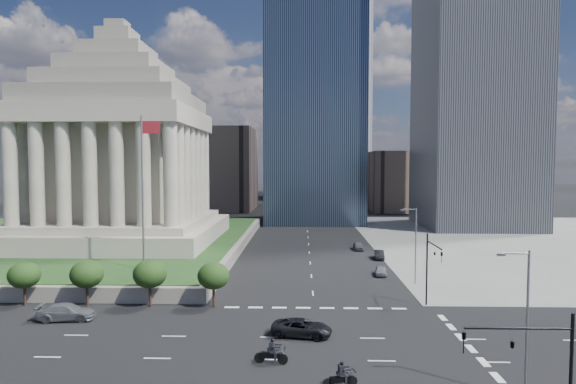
{
  "coord_description": "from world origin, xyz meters",
  "views": [
    {
      "loc": [
        -1.39,
        -37.57,
        15.61
      ],
      "look_at": [
        -2.8,
        12.26,
        12.76
      ],
      "focal_mm": 30.0,
      "sensor_mm": 36.0,
      "label": 1
    }
  ],
  "objects_px": {
    "traffic_signal_ne": "(431,262)",
    "parked_sedan_far": "(358,246)",
    "suv_grey": "(67,312)",
    "motorcycle_trail": "(271,351)",
    "street_lamp_north": "(414,241)",
    "flagpole": "(144,184)",
    "motorcycle_lead": "(340,375)",
    "street_lamp_south": "(525,316)",
    "pickup_truck": "(302,328)",
    "traffic_signal_se": "(536,366)",
    "parked_sedan_near": "(381,270)",
    "parked_sedan_mid": "(379,255)",
    "war_memorial": "(120,132)"
  },
  "relations": [
    {
      "from": "pickup_truck",
      "to": "motorcycle_lead",
      "type": "relative_size",
      "value": 2.16
    },
    {
      "from": "motorcycle_lead",
      "to": "suv_grey",
      "type": "bearing_deg",
      "value": 137.27
    },
    {
      "from": "war_memorial",
      "to": "traffic_signal_ne",
      "type": "distance_m",
      "value": 60.0
    },
    {
      "from": "parked_sedan_near",
      "to": "motorcycle_trail",
      "type": "bearing_deg",
      "value": -105.7
    },
    {
      "from": "traffic_signal_ne",
      "to": "parked_sedan_far",
      "type": "distance_m",
      "value": 36.82
    },
    {
      "from": "suv_grey",
      "to": "motorcycle_lead",
      "type": "bearing_deg",
      "value": -124.49
    },
    {
      "from": "motorcycle_lead",
      "to": "flagpole",
      "type": "bearing_deg",
      "value": 114.17
    },
    {
      "from": "street_lamp_south",
      "to": "street_lamp_north",
      "type": "height_order",
      "value": "same"
    },
    {
      "from": "traffic_signal_ne",
      "to": "parked_sedan_mid",
      "type": "relative_size",
      "value": 1.88
    },
    {
      "from": "street_lamp_south",
      "to": "motorcycle_lead",
      "type": "xyz_separation_m",
      "value": [
        -11.99,
        1.27,
        -4.72
      ]
    },
    {
      "from": "parked_sedan_mid",
      "to": "pickup_truck",
      "type": "bearing_deg",
      "value": -104.42
    },
    {
      "from": "traffic_signal_se",
      "to": "street_lamp_south",
      "type": "height_order",
      "value": "street_lamp_south"
    },
    {
      "from": "traffic_signal_ne",
      "to": "parked_sedan_far",
      "type": "relative_size",
      "value": 1.88
    },
    {
      "from": "motorcycle_trail",
      "to": "pickup_truck",
      "type": "bearing_deg",
      "value": 74.86
    },
    {
      "from": "pickup_truck",
      "to": "motorcycle_trail",
      "type": "bearing_deg",
      "value": 167.23
    },
    {
      "from": "street_lamp_south",
      "to": "pickup_truck",
      "type": "xyz_separation_m",
      "value": [
        -14.68,
        11.42,
        -4.9
      ]
    },
    {
      "from": "traffic_signal_ne",
      "to": "street_lamp_south",
      "type": "distance_m",
      "value": 19.72
    },
    {
      "from": "traffic_signal_se",
      "to": "street_lamp_north",
      "type": "bearing_deg",
      "value": 86.04
    },
    {
      "from": "traffic_signal_ne",
      "to": "suv_grey",
      "type": "xyz_separation_m",
      "value": [
        -37.48,
        -4.42,
        -4.43
      ]
    },
    {
      "from": "street_lamp_north",
      "to": "parked_sedan_mid",
      "type": "bearing_deg",
      "value": 96.26
    },
    {
      "from": "flagpole",
      "to": "pickup_truck",
      "type": "xyz_separation_m",
      "value": [
        20.48,
        -18.58,
        -12.35
      ]
    },
    {
      "from": "flagpole",
      "to": "motorcycle_lead",
      "type": "xyz_separation_m",
      "value": [
        23.17,
        -28.73,
        -12.17
      ]
    },
    {
      "from": "motorcycle_lead",
      "to": "parked_sedan_near",
      "type": "bearing_deg",
      "value": 61.5
    },
    {
      "from": "street_lamp_south",
      "to": "pickup_truck",
      "type": "distance_m",
      "value": 19.23
    },
    {
      "from": "traffic_signal_se",
      "to": "suv_grey",
      "type": "relative_size",
      "value": 1.42
    },
    {
      "from": "war_memorial",
      "to": "motorcycle_trail",
      "type": "relative_size",
      "value": 14.43
    },
    {
      "from": "motorcycle_trail",
      "to": "parked_sedan_mid",
      "type": "bearing_deg",
      "value": 76.49
    },
    {
      "from": "flagpole",
      "to": "street_lamp_south",
      "type": "bearing_deg",
      "value": -40.47
    },
    {
      "from": "parked_sedan_near",
      "to": "parked_sedan_far",
      "type": "height_order",
      "value": "parked_sedan_far"
    },
    {
      "from": "traffic_signal_ne",
      "to": "parked_sedan_near",
      "type": "bearing_deg",
      "value": 99.38
    },
    {
      "from": "flagpole",
      "to": "suv_grey",
      "type": "distance_m",
      "value": 19.44
    },
    {
      "from": "street_lamp_north",
      "to": "parked_sedan_far",
      "type": "bearing_deg",
      "value": 99.8
    },
    {
      "from": "parked_sedan_far",
      "to": "street_lamp_north",
      "type": "bearing_deg",
      "value": -80.42
    },
    {
      "from": "street_lamp_north",
      "to": "motorcycle_lead",
      "type": "xyz_separation_m",
      "value": [
        -11.99,
        -29.73,
        -4.72
      ]
    },
    {
      "from": "pickup_truck",
      "to": "motorcycle_lead",
      "type": "height_order",
      "value": "motorcycle_lead"
    },
    {
      "from": "street_lamp_south",
      "to": "street_lamp_north",
      "type": "bearing_deg",
      "value": 90.0
    },
    {
      "from": "street_lamp_north",
      "to": "pickup_truck",
      "type": "xyz_separation_m",
      "value": [
        -14.68,
        -19.58,
        -4.9
      ]
    },
    {
      "from": "flagpole",
      "to": "traffic_signal_ne",
      "type": "distance_m",
      "value": 36.69
    },
    {
      "from": "suv_grey",
      "to": "motorcycle_trail",
      "type": "distance_m",
      "value": 23.46
    },
    {
      "from": "motorcycle_lead",
      "to": "motorcycle_trail",
      "type": "relative_size",
      "value": 0.94
    },
    {
      "from": "pickup_truck",
      "to": "street_lamp_south",
      "type": "bearing_deg",
      "value": -119.23
    },
    {
      "from": "traffic_signal_ne",
      "to": "street_lamp_north",
      "type": "bearing_deg",
      "value": 85.81
    },
    {
      "from": "motorcycle_lead",
      "to": "motorcycle_trail",
      "type": "distance_m",
      "value": 6.47
    },
    {
      "from": "flagpole",
      "to": "parked_sedan_mid",
      "type": "height_order",
      "value": "flagpole"
    },
    {
      "from": "traffic_signal_se",
      "to": "traffic_signal_ne",
      "type": "height_order",
      "value": "same"
    },
    {
      "from": "flagpole",
      "to": "street_lamp_north",
      "type": "xyz_separation_m",
      "value": [
        35.16,
        1.0,
        -7.45
      ]
    },
    {
      "from": "pickup_truck",
      "to": "suv_grey",
      "type": "height_order",
      "value": "suv_grey"
    },
    {
      "from": "traffic_signal_se",
      "to": "street_lamp_south",
      "type": "bearing_deg",
      "value": 69.39
    },
    {
      "from": "flagpole",
      "to": "street_lamp_north",
      "type": "height_order",
      "value": "flagpole"
    },
    {
      "from": "war_memorial",
      "to": "suv_grey",
      "type": "xyz_separation_m",
      "value": [
        9.02,
        -38.72,
        -20.58
      ]
    }
  ]
}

